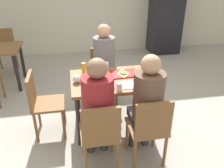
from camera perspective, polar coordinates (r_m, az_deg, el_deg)
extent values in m
cube|color=#9E998E|center=(3.36, 0.00, -10.11)|extent=(10.00, 10.00, 0.02)
cube|color=brown|center=(2.98, 0.00, 0.90)|extent=(1.04, 0.75, 0.04)
cylinder|color=black|center=(2.86, -8.07, -9.17)|extent=(0.06, 0.06, 0.69)
cylinder|color=black|center=(3.01, 9.81, -7.25)|extent=(0.06, 0.06, 0.69)
cylinder|color=black|center=(3.39, -8.65, -2.90)|extent=(0.06, 0.06, 0.69)
cylinder|color=black|center=(3.52, 6.47, -1.56)|extent=(0.06, 0.06, 0.69)
cube|color=brown|center=(2.52, -3.14, -11.66)|extent=(0.40, 0.40, 0.03)
cube|color=brown|center=(2.25, -2.67, -10.26)|extent=(0.38, 0.04, 0.40)
cylinder|color=brown|center=(2.79, -7.04, -13.51)|extent=(0.04, 0.04, 0.43)
cylinder|color=brown|center=(2.82, 0.04, -12.80)|extent=(0.04, 0.04, 0.43)
cylinder|color=brown|center=(2.54, -6.47, -18.47)|extent=(0.04, 0.04, 0.43)
cylinder|color=brown|center=(2.57, 1.46, -17.61)|extent=(0.04, 0.04, 0.43)
cube|color=brown|center=(2.62, 8.40, -10.27)|extent=(0.40, 0.40, 0.03)
cube|color=brown|center=(2.36, 10.11, -8.73)|extent=(0.38, 0.04, 0.40)
cylinder|color=brown|center=(2.85, 3.69, -12.35)|extent=(0.04, 0.04, 0.43)
cylinder|color=brown|center=(2.94, 10.28, -11.43)|extent=(0.04, 0.04, 0.43)
cylinder|color=brown|center=(2.61, 5.52, -17.03)|extent=(0.04, 0.04, 0.43)
cylinder|color=brown|center=(2.70, 12.77, -15.80)|extent=(0.04, 0.04, 0.43)
cube|color=brown|center=(3.69, -1.88, 1.89)|extent=(0.40, 0.40, 0.03)
cube|color=brown|center=(3.77, -2.34, 6.00)|extent=(0.38, 0.04, 0.40)
cylinder|color=brown|center=(3.68, 1.20, -2.28)|extent=(0.04, 0.04, 0.43)
cylinder|color=brown|center=(3.63, -4.07, -2.75)|extent=(0.04, 0.04, 0.43)
cylinder|color=brown|center=(3.97, 0.23, 0.11)|extent=(0.04, 0.04, 0.43)
cylinder|color=brown|center=(3.93, -4.65, -0.30)|extent=(0.04, 0.04, 0.43)
cube|color=brown|center=(3.09, -15.21, -4.67)|extent=(0.40, 0.40, 0.03)
cube|color=brown|center=(3.01, -19.11, -1.43)|extent=(0.04, 0.38, 0.40)
cylinder|color=brown|center=(3.34, -11.65, -6.28)|extent=(0.04, 0.04, 0.43)
cylinder|color=brown|center=(3.06, -11.66, -9.77)|extent=(0.04, 0.04, 0.43)
cylinder|color=brown|center=(3.37, -17.46, -6.70)|extent=(0.04, 0.04, 0.43)
cylinder|color=brown|center=(3.10, -18.04, -10.18)|extent=(0.04, 0.04, 0.43)
cylinder|color=#383842|center=(2.83, -5.29, -12.33)|extent=(0.10, 0.10, 0.46)
cylinder|color=#383842|center=(2.84, -2.01, -12.00)|extent=(0.10, 0.10, 0.46)
cube|color=#383842|center=(2.59, -3.55, -8.75)|extent=(0.32, 0.28, 0.10)
cylinder|color=maroon|center=(2.32, -3.43, -4.15)|extent=(0.32, 0.32, 0.52)
sphere|color=#8C664C|center=(2.16, -3.69, 3.79)|extent=(0.20, 0.20, 0.20)
cylinder|color=#383842|center=(2.90, 5.17, -11.15)|extent=(0.10, 0.10, 0.46)
cylinder|color=#383842|center=(2.94, 8.23, -10.74)|extent=(0.10, 0.10, 0.46)
cube|color=#383842|center=(2.68, 7.64, -7.52)|extent=(0.32, 0.28, 0.10)
cylinder|color=brown|center=(2.43, 8.86, -2.96)|extent=(0.32, 0.32, 0.52)
sphere|color=tan|center=(2.27, 9.48, 4.69)|extent=(0.20, 0.20, 0.20)
cylinder|color=#383842|center=(3.60, -0.01, -2.67)|extent=(0.10, 0.10, 0.46)
cylinder|color=#383842|center=(3.58, -2.54, -2.90)|extent=(0.10, 0.10, 0.46)
cube|color=#383842|center=(3.55, -1.58, 1.95)|extent=(0.32, 0.28, 0.10)
cylinder|color=slate|center=(3.53, -1.92, 7.26)|extent=(0.32, 0.32, 0.52)
sphere|color=tan|center=(3.42, -2.01, 12.77)|extent=(0.20, 0.20, 0.20)
cube|color=#B21414|center=(2.83, -3.16, -0.05)|extent=(0.38, 0.30, 0.02)
cube|color=#B21414|center=(3.10, 2.94, 2.54)|extent=(0.37, 0.28, 0.02)
cylinder|color=white|center=(3.13, -3.49, 2.72)|extent=(0.22, 0.22, 0.01)
cylinder|color=white|center=(2.82, 3.87, -0.25)|extent=(0.22, 0.22, 0.01)
pyramid|color=#C68C47|center=(2.81, -3.51, 0.09)|extent=(0.22, 0.25, 0.01)
ellipsoid|color=#D8C67F|center=(2.81, -3.52, 0.27)|extent=(0.16, 0.18, 0.01)
pyramid|color=tan|center=(3.09, 2.74, 2.74)|extent=(0.14, 0.21, 0.01)
ellipsoid|color=#4C7233|center=(3.08, 2.74, 2.91)|extent=(0.10, 0.15, 0.01)
pyramid|color=tan|center=(3.12, -2.95, 2.81)|extent=(0.26, 0.18, 0.01)
ellipsoid|color=#D8C67F|center=(3.11, -2.96, 2.97)|extent=(0.18, 0.12, 0.01)
cylinder|color=white|center=(3.23, -1.47, 4.45)|extent=(0.07, 0.07, 0.10)
cylinder|color=white|center=(2.67, 1.77, -0.71)|extent=(0.07, 0.07, 0.10)
cylinder|color=#B7BCC6|center=(3.06, 8.11, 3.06)|extent=(0.07, 0.07, 0.12)
cylinder|color=orange|center=(3.09, -6.89, 3.73)|extent=(0.06, 0.06, 0.16)
sphere|color=silver|center=(2.89, -8.58, 1.27)|extent=(0.10, 0.10, 0.10)
cube|color=black|center=(6.04, 12.97, 16.38)|extent=(0.70, 0.60, 1.90)
cylinder|color=black|center=(4.36, -22.10, 2.42)|extent=(0.06, 0.06, 0.69)
cylinder|color=black|center=(4.88, -20.99, 5.24)|extent=(0.06, 0.06, 0.69)
cylinder|color=brown|center=(4.30, -25.07, -0.44)|extent=(0.04, 0.04, 0.43)
cube|color=brown|center=(5.27, -24.77, 7.30)|extent=(0.40, 0.40, 0.03)
cube|color=brown|center=(5.38, -24.83, 10.09)|extent=(0.38, 0.04, 0.40)
cylinder|color=brown|center=(5.15, -22.84, 4.47)|extent=(0.04, 0.04, 0.43)
cylinder|color=brown|center=(5.46, -22.22, 5.84)|extent=(0.04, 0.04, 0.43)
cylinder|color=brown|center=(5.54, -25.65, 5.46)|extent=(0.04, 0.04, 0.43)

